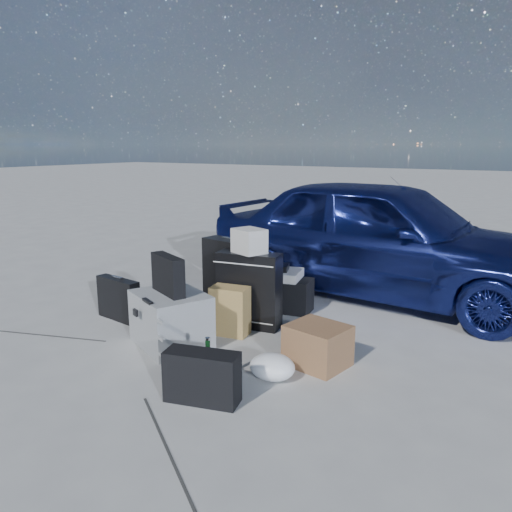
{
  "coord_description": "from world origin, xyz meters",
  "views": [
    {
      "loc": [
        2.27,
        -2.76,
        1.52
      ],
      "look_at": [
        0.07,
        0.85,
        0.57
      ],
      "focal_mm": 35.0,
      "sensor_mm": 36.0,
      "label": 1
    }
  ],
  "objects": [
    {
      "name": "duffel_bag",
      "position": [
        0.13,
        1.17,
        0.15
      ],
      "size": [
        0.65,
        0.36,
        0.31
      ],
      "primitive_type": "cube",
      "rotation": [
        0.0,
        0.0,
        0.16
      ],
      "color": "black",
      "rests_on": "ground"
    },
    {
      "name": "briefcase",
      "position": [
        -0.95,
        0.2,
        0.19
      ],
      "size": [
        0.49,
        0.17,
        0.37
      ],
      "primitive_type": "cube",
      "rotation": [
        0.0,
        0.0,
        -0.13
      ],
      "color": "black",
      "rests_on": "ground"
    },
    {
      "name": "plastic_bag",
      "position": [
        0.78,
        -0.1,
        0.09
      ],
      "size": [
        0.33,
        0.28,
        0.17
      ],
      "primitive_type": "ellipsoid",
      "rotation": [
        0.0,
        0.0,
        0.07
      ],
      "color": "white",
      "rests_on": "ground"
    },
    {
      "name": "white_carton",
      "position": [
        0.12,
        0.66,
        0.74
      ],
      "size": [
        0.31,
        0.28,
        0.2
      ],
      "primitive_type": "cube",
      "rotation": [
        0.0,
        0.0,
        -0.37
      ],
      "color": "beige",
      "rests_on": "suitcase_right"
    },
    {
      "name": "kraft_bag",
      "position": [
        0.09,
        0.42,
        0.2
      ],
      "size": [
        0.33,
        0.23,
        0.4
      ],
      "primitive_type": "cube",
      "rotation": [
        0.0,
        0.0,
        0.17
      ],
      "color": "#AA864A",
      "rests_on": "ground"
    },
    {
      "name": "suitcase_left",
      "position": [
        -0.24,
        0.89,
        0.34
      ],
      "size": [
        0.55,
        0.28,
        0.68
      ],
      "primitive_type": "cube",
      "rotation": [
        0.0,
        0.0,
        -0.18
      ],
      "color": "black",
      "rests_on": "ground"
    },
    {
      "name": "cardboard_box",
      "position": [
        0.94,
        0.25,
        0.15
      ],
      "size": [
        0.45,
        0.41,
        0.29
      ],
      "primitive_type": "cube",
      "rotation": [
        0.0,
        0.0,
        -0.19
      ],
      "color": "brown",
      "rests_on": "ground"
    },
    {
      "name": "flat_box_black",
      "position": [
        0.1,
        1.13,
        0.41
      ],
      "size": [
        0.31,
        0.26,
        0.06
      ],
      "primitive_type": "cube",
      "rotation": [
        0.0,
        0.0,
        0.36
      ],
      "color": "black",
      "rests_on": "flat_box_white"
    },
    {
      "name": "green_bottle",
      "position": [
        0.48,
        -0.4,
        0.16
      ],
      "size": [
        0.09,
        0.09,
        0.32
      ],
      "primitive_type": "cylinder",
      "rotation": [
        0.0,
        0.0,
        -0.12
      ],
      "color": "black",
      "rests_on": "ground"
    },
    {
      "name": "laptop_bag",
      "position": [
        -0.19,
        -0.0,
        0.56
      ],
      "size": [
        0.4,
        0.25,
        0.29
      ],
      "primitive_type": "cube",
      "rotation": [
        0.0,
        0.0,
        -0.42
      ],
      "color": "black",
      "rests_on": "pelican_case"
    },
    {
      "name": "suitcase_right",
      "position": [
        0.12,
        0.66,
        0.32
      ],
      "size": [
        0.56,
        0.27,
        0.64
      ],
      "primitive_type": "cube",
      "rotation": [
        0.0,
        0.0,
        0.16
      ],
      "color": "black",
      "rests_on": "ground"
    },
    {
      "name": "pelican_case",
      "position": [
        -0.17,
        -0.0,
        0.21
      ],
      "size": [
        0.71,
        0.66,
        0.41
      ],
      "primitive_type": "cube",
      "rotation": [
        0.0,
        0.0,
        -0.43
      ],
      "color": "gray",
      "rests_on": "ground"
    },
    {
      "name": "ground",
      "position": [
        0.0,
        0.0,
        0.0
      ],
      "size": [
        60.0,
        60.0,
        0.0
      ],
      "primitive_type": "plane",
      "color": "#B4B4AF",
      "rests_on": "ground"
    },
    {
      "name": "car",
      "position": [
        0.79,
        2.11,
        0.61
      ],
      "size": [
        3.65,
        1.67,
        1.21
      ],
      "primitive_type": "imported",
      "rotation": [
        0.0,
        0.0,
        1.5
      ],
      "color": "navy",
      "rests_on": "ground"
    },
    {
      "name": "flat_box_white",
      "position": [
        0.11,
        1.15,
        0.35
      ],
      "size": [
        0.51,
        0.43,
        0.08
      ],
      "primitive_type": "cube",
      "rotation": [
        0.0,
        0.0,
        0.22
      ],
      "color": "beige",
      "rests_on": "duffel_bag"
    },
    {
      "name": "messenger_bag",
      "position": [
        0.56,
        -0.58,
        0.16
      ],
      "size": [
        0.48,
        0.28,
        0.31
      ],
      "primitive_type": "cube",
      "rotation": [
        0.0,
        0.0,
        0.25
      ],
      "color": "black",
      "rests_on": "ground"
    }
  ]
}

